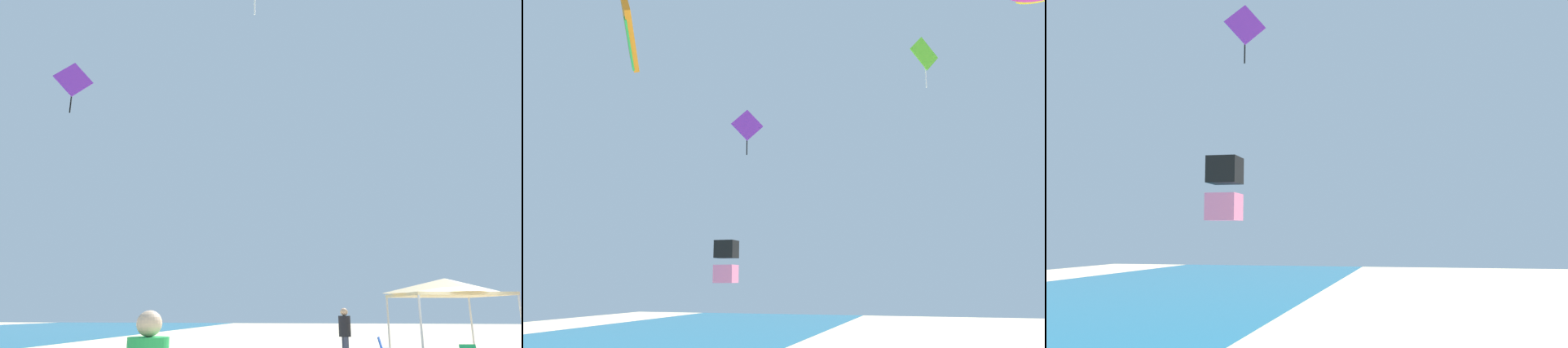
{
  "view_description": "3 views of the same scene",
  "coord_description": "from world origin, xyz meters",
  "views": [
    {
      "loc": [
        -15.64,
        3.84,
        1.77
      ],
      "look_at": [
        0.08,
        6.18,
        6.23
      ],
      "focal_mm": 33.64,
      "sensor_mm": 36.0,
      "label": 1
    },
    {
      "loc": [
        -24.2,
        7.47,
        4.83
      ],
      "look_at": [
        0.08,
        14.68,
        10.36
      ],
      "focal_mm": 34.98,
      "sensor_mm": 36.0,
      "label": 2
    },
    {
      "loc": [
        -15.06,
        11.92,
        4.33
      ],
      "look_at": [
        0.08,
        15.08,
        6.3
      ],
      "focal_mm": 34.38,
      "sensor_mm": 36.0,
      "label": 3
    }
  ],
  "objects": [
    {
      "name": "kite_diamond_lime",
      "position": [
        6.24,
        7.42,
        18.74
      ],
      "size": [
        1.81,
        1.66,
        3.44
      ],
      "rotation": [
        0.0,
        0.0,
        5.4
      ],
      "color": "#66D82D"
    },
    {
      "name": "kite_box_black",
      "position": [
        1.72,
        18.45,
        6.06
      ],
      "size": [
        1.13,
        1.12,
        2.3
      ],
      "rotation": [
        0.0,
        0.0,
        1.61
      ],
      "color": "black"
    },
    {
      "name": "kite_parafoil_orange",
      "position": [
        -10.0,
        17.35,
        13.42
      ],
      "size": [
        2.72,
        1.64,
        1.81
      ],
      "rotation": [
        0.0,
        0.0,
        0.43
      ],
      "color": "orange"
    },
    {
      "name": "kite_diamond_purple",
      "position": [
        14.6,
        22.26,
        18.0
      ],
      "size": [
        1.58,
        2.39,
        4.03
      ],
      "rotation": [
        0.0,
        0.0,
        2.22
      ],
      "color": "purple"
    }
  ]
}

